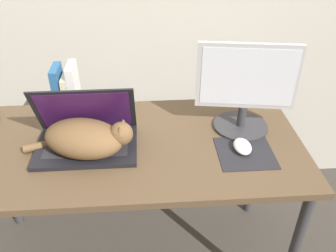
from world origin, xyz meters
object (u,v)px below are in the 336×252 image
computer_mouse (242,146)px  book_row (67,92)px  webcam (126,99)px  cat (86,138)px  laptop (86,135)px  external_monitor (246,88)px

computer_mouse → book_row: bearing=155.3°
book_row → webcam: (0.25, 0.03, -0.07)m
computer_mouse → webcam: bearing=142.0°
cat → book_row: book_row is taller
book_row → webcam: size_ratio=3.55×
laptop → book_row: (-0.11, 0.25, 0.06)m
external_monitor → book_row: 0.78m
cat → external_monitor: bearing=11.8°
laptop → cat: laptop is taller
laptop → external_monitor: bearing=7.4°
external_monitor → book_row: (-0.75, 0.17, -0.08)m
laptop → book_row: 0.28m
laptop → webcam: size_ratio=5.86×
external_monitor → computer_mouse: (-0.03, -0.16, -0.17)m
webcam → laptop: bearing=-117.0°
laptop → computer_mouse: 0.62m
computer_mouse → external_monitor: bearing=78.7°
laptop → webcam: (0.15, 0.29, -0.01)m
external_monitor → webcam: (-0.50, 0.20, -0.15)m
computer_mouse → cat: bearing=177.4°
computer_mouse → webcam: webcam is taller
laptop → cat: 0.05m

